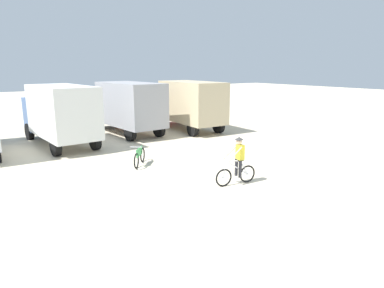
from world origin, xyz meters
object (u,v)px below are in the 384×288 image
object	(u,v)px
box_truck_grey_hauler	(126,105)
bicycle_spare	(139,157)
cyclist_orange_shirt	(237,163)
box_truck_tan_camper	(187,103)
box_truck_white_box	(59,112)

from	to	relation	value
box_truck_grey_hauler	bicycle_spare	size ratio (longest dim) A/B	5.14
box_truck_grey_hauler	cyclist_orange_shirt	size ratio (longest dim) A/B	3.79
box_truck_grey_hauler	bicycle_spare	distance (m)	7.89
box_truck_grey_hauler	box_truck_tan_camper	xyz separation A→B (m)	(4.11, -1.06, 0.00)
box_truck_white_box	box_truck_grey_hauler	size ratio (longest dim) A/B	1.00
box_truck_grey_hauler	box_truck_white_box	bearing A→B (deg)	-166.16
box_truck_white_box	box_truck_grey_hauler	world-z (taller)	same
cyclist_orange_shirt	bicycle_spare	bearing A→B (deg)	113.05
cyclist_orange_shirt	bicycle_spare	distance (m)	4.81
box_truck_white_box	cyclist_orange_shirt	distance (m)	11.24
box_truck_grey_hauler	box_truck_tan_camper	size ratio (longest dim) A/B	1.01
box_truck_white_box	box_truck_tan_camper	bearing A→B (deg)	0.32
cyclist_orange_shirt	box_truck_grey_hauler	bearing A→B (deg)	86.05
box_truck_white_box	cyclist_orange_shirt	bearing A→B (deg)	-70.76
box_truck_white_box	bicycle_spare	distance (m)	6.59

